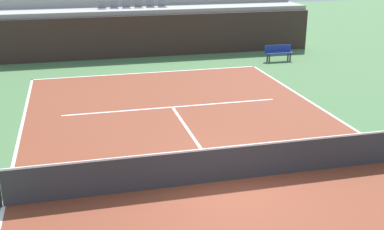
{
  "coord_description": "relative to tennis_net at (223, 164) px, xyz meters",
  "views": [
    {
      "loc": [
        -3.6,
        -10.96,
        5.84
      ],
      "look_at": [
        -0.33,
        2.0,
        1.2
      ],
      "focal_mm": 45.52,
      "sensor_mm": 36.0,
      "label": 1
    }
  ],
  "objects": [
    {
      "name": "player_bench",
      "position": [
        7.2,
        12.87,
        -0.0
      ],
      "size": [
        1.5,
        0.4,
        0.85
      ],
      "color": "navy",
      "rests_on": "ground_plane"
    },
    {
      "name": "service_line_far",
      "position": [
        0.0,
        6.4,
        -0.5
      ],
      "size": [
        8.26,
        0.1,
        0.0
      ],
      "primitive_type": "cube",
      "color": "white",
      "rests_on": "court_surface"
    },
    {
      "name": "sideline_left",
      "position": [
        -5.45,
        0.0,
        -0.5
      ],
      "size": [
        0.1,
        24.0,
        0.0
      ],
      "primitive_type": "cube",
      "color": "white",
      "rests_on": "court_surface"
    },
    {
      "name": "tennis_net",
      "position": [
        0.0,
        0.0,
        0.0
      ],
      "size": [
        11.08,
        0.08,
        1.07
      ],
      "color": "black",
      "rests_on": "court_surface"
    },
    {
      "name": "stands_tier_lower",
      "position": [
        0.0,
        17.03,
        0.76
      ],
      "size": [
        20.26,
        2.4,
        2.53
      ],
      "primitive_type": "cube",
      "color": "#9E9E99",
      "rests_on": "ground_plane"
    },
    {
      "name": "stands_tier_upper",
      "position": [
        0.0,
        19.43,
        1.19
      ],
      "size": [
        20.26,
        2.4,
        3.4
      ],
      "primitive_type": "cube",
      "color": "#9E9E99",
      "rests_on": "ground_plane"
    },
    {
      "name": "ground_plane",
      "position": [
        0.0,
        0.0,
        -0.51
      ],
      "size": [
        80.0,
        80.0,
        0.0
      ],
      "primitive_type": "plane",
      "color": "#477042"
    },
    {
      "name": "centre_service_line",
      "position": [
        0.0,
        3.2,
        -0.5
      ],
      "size": [
        0.1,
        6.4,
        0.0
      ],
      "primitive_type": "cube",
      "color": "white",
      "rests_on": "court_surface"
    },
    {
      "name": "seating_row_lower",
      "position": [
        -0.0,
        17.13,
        2.15
      ],
      "size": [
        3.86,
        0.44,
        0.44
      ],
      "color": "slate",
      "rests_on": "stands_tier_lower"
    },
    {
      "name": "back_wall",
      "position": [
        0.0,
        15.68,
        0.63
      ],
      "size": [
        20.26,
        0.3,
        2.29
      ],
      "primitive_type": "cube",
      "color": "#33231E",
      "rests_on": "ground_plane"
    },
    {
      "name": "court_surface",
      "position": [
        0.0,
        0.0,
        -0.5
      ],
      "size": [
        11.0,
        24.0,
        0.01
      ],
      "primitive_type": "cube",
      "color": "brown",
      "rests_on": "ground_plane"
    },
    {
      "name": "baseline_far",
      "position": [
        0.0,
        11.95,
        -0.5
      ],
      "size": [
        11.0,
        0.1,
        0.0
      ],
      "primitive_type": "cube",
      "color": "white",
      "rests_on": "court_surface"
    }
  ]
}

